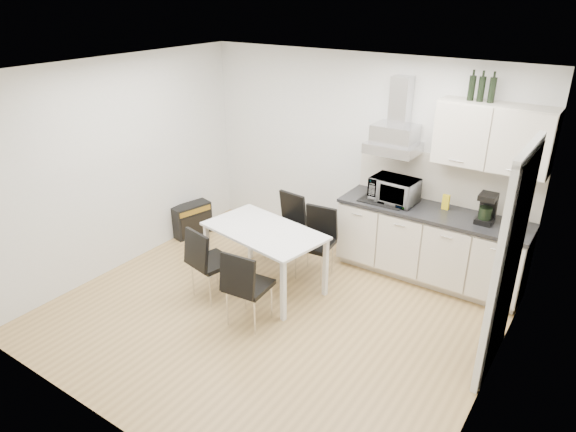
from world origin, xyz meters
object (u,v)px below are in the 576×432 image
dining_table (264,236)px  guitar_amp (192,219)px  chair_far_left (283,229)px  kitchenette (437,217)px  floor_speaker (307,227)px  chair_far_right (315,245)px  chair_near_left (212,263)px  chair_near_right (249,286)px

dining_table → guitar_amp: size_ratio=2.51×
chair_far_left → kitchenette: bearing=-154.5°
kitchenette → floor_speaker: (-1.89, 0.17, -0.70)m
guitar_amp → chair_far_right: bearing=13.1°
kitchenette → chair_far_left: 1.93m
kitchenette → floor_speaker: 2.02m
chair_near_left → chair_near_right: bearing=-1.8°
kitchenette → dining_table: size_ratio=1.67×
dining_table → chair_far_right: size_ratio=1.71×
floor_speaker → guitar_amp: bearing=-143.3°
chair_far_right → floor_speaker: size_ratio=3.29×
chair_far_left → chair_far_right: (0.58, -0.16, 0.00)m
chair_near_left → guitar_amp: bearing=154.4°
dining_table → chair_near_left: 0.67m
chair_near_right → dining_table: bearing=108.4°
dining_table → kitchenette: bearing=49.0°
kitchenette → chair_near_left: 2.68m
guitar_amp → chair_near_right: bearing=-17.4°
dining_table → chair_near_left: (-0.36, -0.51, -0.23)m
chair_far_left → dining_table: bearing=113.4°
kitchenette → chair_far_right: 1.49m
kitchenette → dining_table: (-1.58, -1.29, -0.16)m
chair_far_left → chair_far_right: 0.60m
kitchenette → chair_far_left: bearing=-161.1°
chair_far_right → floor_speaker: (-0.68, 0.93, -0.31)m
chair_near_left → kitchenette: bearing=55.2°
chair_near_right → guitar_amp: (-2.01, 1.22, -0.21)m
kitchenette → chair_far_right: kitchenette is taller
chair_far_right → floor_speaker: chair_far_right is taller
chair_far_left → guitar_amp: bearing=11.6°
floor_speaker → chair_far_right: bearing=-50.0°
dining_table → floor_speaker: bearing=111.9°
chair_far_right → chair_near_left: size_ratio=1.00×
guitar_amp → floor_speaker: guitar_amp is taller
chair_near_left → chair_near_right: same height
dining_table → guitar_amp: dining_table is taller
chair_near_left → floor_speaker: size_ratio=3.29×
kitchenette → guitar_amp: 3.43m
kitchenette → chair_near_right: (-1.29, -1.97, -0.39)m
guitar_amp → chair_near_left: bearing=-24.1°
chair_near_left → chair_near_right: 0.68m
floor_speaker → dining_table: bearing=-74.0°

